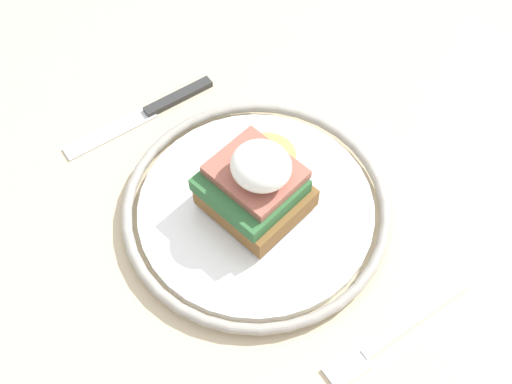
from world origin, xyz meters
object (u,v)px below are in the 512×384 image
(fork, at_px, (393,335))
(plate, at_px, (256,208))
(sandwich, at_px, (256,184))
(knife, at_px, (152,111))

(fork, bearing_deg, plate, -2.96)
(sandwich, bearing_deg, plate, 134.31)
(sandwich, bearing_deg, fork, 176.63)
(fork, xyz_separation_m, knife, (0.33, -0.02, 0.00))
(sandwich, relative_size, knife, 0.67)
(fork, relative_size, knife, 0.90)
(plate, bearing_deg, knife, -4.58)
(sandwich, distance_m, knife, 0.17)
(plate, relative_size, fork, 1.64)
(fork, bearing_deg, sandwich, -3.37)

